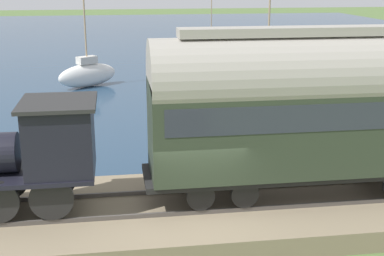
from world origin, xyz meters
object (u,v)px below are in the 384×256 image
(sailboat_navy, at_px, (383,68))
(rowboat_mid_harbor, at_px, (300,155))
(steam_locomotive, at_px, (17,150))
(rowboat_near_shore, at_px, (372,145))
(sailboat_red, at_px, (266,92))
(sailboat_black, at_px, (211,38))
(passenger_coach, at_px, (317,104))
(sailboat_white, at_px, (88,74))

(sailboat_navy, bearing_deg, rowboat_mid_harbor, 129.01)
(steam_locomotive, height_order, rowboat_near_shore, steam_locomotive)
(sailboat_red, bearing_deg, sailboat_black, -32.80)
(passenger_coach, relative_size, sailboat_red, 1.08)
(sailboat_navy, height_order, rowboat_near_shore, sailboat_navy)
(steam_locomotive, xyz_separation_m, passenger_coach, (-0.00, -8.11, 0.96))
(sailboat_black, bearing_deg, rowboat_mid_harbor, -170.28)
(sailboat_black, relative_size, sailboat_red, 0.97)
(rowboat_near_shore, bearing_deg, sailboat_black, -41.04)
(sailboat_navy, relative_size, sailboat_red, 0.74)
(passenger_coach, height_order, sailboat_white, sailboat_white)
(passenger_coach, xyz_separation_m, rowboat_mid_harbor, (4.44, -1.27, -3.09))
(sailboat_black, distance_m, sailboat_red, 27.33)
(sailboat_black, xyz_separation_m, sailboat_white, (-21.28, 11.76, 0.32))
(steam_locomotive, xyz_separation_m, rowboat_mid_harbor, (4.44, -9.38, -2.13))
(passenger_coach, height_order, sailboat_red, sailboat_red)
(sailboat_red, height_order, sailboat_white, sailboat_red)
(sailboat_black, relative_size, rowboat_mid_harbor, 3.79)
(sailboat_navy, bearing_deg, sailboat_red, 108.59)
(sailboat_white, bearing_deg, sailboat_black, -63.63)
(sailboat_white, distance_m, rowboat_near_shore, 18.63)
(sailboat_white, bearing_deg, sailboat_red, -156.07)
(passenger_coach, height_order, rowboat_near_shore, passenger_coach)
(rowboat_mid_harbor, bearing_deg, passenger_coach, -136.32)
(sailboat_black, xyz_separation_m, rowboat_near_shore, (-35.71, -0.01, -0.30))
(sailboat_black, relative_size, rowboat_near_shore, 3.65)
(sailboat_navy, bearing_deg, steam_locomotive, 119.26)
(sailboat_navy, distance_m, sailboat_white, 20.22)
(rowboat_near_shore, bearing_deg, sailboat_navy, -69.69)
(steam_locomotive, bearing_deg, sailboat_navy, -45.47)
(passenger_coach, xyz_separation_m, rowboat_near_shore, (5.37, -4.61, -3.13))
(sailboat_white, relative_size, rowboat_mid_harbor, 3.09)
(passenger_coach, height_order, sailboat_navy, sailboat_navy)
(steam_locomotive, distance_m, sailboat_navy, 29.71)
(sailboat_black, bearing_deg, sailboat_navy, -142.51)
(passenger_coach, xyz_separation_m, sailboat_red, (13.83, -2.64, -2.67))
(steam_locomotive, relative_size, sailboat_black, 0.63)
(sailboat_white, bearing_deg, rowboat_near_shore, -175.49)
(steam_locomotive, distance_m, rowboat_near_shore, 13.98)
(passenger_coach, bearing_deg, sailboat_navy, -32.07)
(steam_locomotive, bearing_deg, sailboat_white, -2.74)
(sailboat_black, relative_size, sailboat_navy, 1.30)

